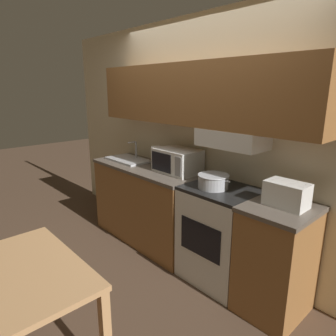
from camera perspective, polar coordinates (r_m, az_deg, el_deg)
ground_plane at (r=3.67m, az=5.84°, el=-14.92°), size 16.00×16.00×0.00m
wall_back at (r=3.15m, az=6.03°, el=8.77°), size 5.07×0.38×2.55m
lower_counter_main at (r=3.67m, az=-3.86°, el=-6.72°), size 1.51×0.59×0.94m
lower_counter_right_stub at (r=2.71m, az=19.90°, el=-16.11°), size 0.51×0.59×0.94m
stove_range at (r=2.98m, az=9.74°, el=-12.37°), size 0.66×0.57×0.94m
cooking_pot at (r=2.77m, az=8.61°, el=-2.42°), size 0.37×0.29×0.13m
microwave at (r=3.24m, az=1.81°, el=1.38°), size 0.48×0.34×0.26m
toaster at (r=2.49m, az=21.67°, el=-4.66°), size 0.32×0.20×0.20m
sink_basin at (r=3.82m, az=-7.59°, el=1.67°), size 0.58×0.34×0.24m
paper_towel_roll at (r=3.46m, az=-2.19°, el=2.13°), size 0.14×0.14×0.24m
dining_table at (r=2.20m, az=-26.83°, el=-19.75°), size 1.01×0.75×0.74m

